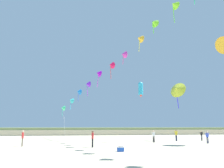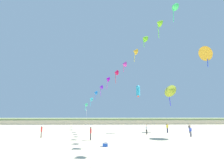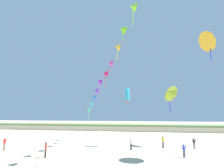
{
  "view_description": "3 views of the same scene",
  "coord_description": "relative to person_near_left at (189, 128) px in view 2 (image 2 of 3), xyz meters",
  "views": [
    {
      "loc": [
        -7.15,
        -18.96,
        2.21
      ],
      "look_at": [
        -1.75,
        11.84,
        7.76
      ],
      "focal_mm": 38.0,
      "sensor_mm": 36.0,
      "label": 1
    },
    {
      "loc": [
        -2.52,
        -17.8,
        3.57
      ],
      "look_at": [
        -1.72,
        12.68,
        8.67
      ],
      "focal_mm": 28.0,
      "sensor_mm": 36.0,
      "label": 2
    },
    {
      "loc": [
        6.32,
        -11.99,
        4.67
      ],
      "look_at": [
        2.11,
        9.83,
        8.6
      ],
      "focal_mm": 28.0,
      "sensor_mm": 36.0,
      "label": 3
    }
  ],
  "objects": [
    {
      "name": "dune_ridge",
      "position": [
        -12.78,
        28.88,
        0.02
      ],
      "size": [
        120.0,
        10.95,
        1.81
      ],
      "color": "beige",
      "rests_on": "ground"
    },
    {
      "name": "person_far_left",
      "position": [
        -25.02,
        -6.17,
        0.12
      ],
      "size": [
        0.23,
        0.6,
        1.72
      ],
      "color": "#726656",
      "rests_on": "ground"
    },
    {
      "name": "large_kite_mid_trail",
      "position": [
        -9.32,
        0.67,
        6.98
      ],
      "size": [
        0.77,
        0.76,
        2.39
      ],
      "color": "#2DACD4"
    },
    {
      "name": "beach_cooler",
      "position": [
        -15.52,
        -13.27,
        -0.67
      ],
      "size": [
        0.58,
        0.41,
        0.46
      ],
      "color": "blue",
      "rests_on": "ground"
    },
    {
      "name": "person_far_right",
      "position": [
        -2.45,
        -5.55,
        0.01
      ],
      "size": [
        0.53,
        0.23,
        1.54
      ],
      "color": "#282D4C",
      "rests_on": "ground"
    },
    {
      "name": "person_far_center",
      "position": [
        -8.59,
        -2.49,
        0.06
      ],
      "size": [
        0.57,
        0.22,
        1.62
      ],
      "color": "black",
      "rests_on": "ground"
    },
    {
      "name": "ground_plane",
      "position": [
        -12.78,
        -15.18,
        -0.88
      ],
      "size": [
        240.0,
        240.0,
        0.0
      ],
      "primitive_type": "plane",
      "color": "beige"
    },
    {
      "name": "large_kite_low_lead",
      "position": [
        -2.75,
        1.9,
        7.33
      ],
      "size": [
        3.03,
        3.2,
        4.59
      ],
      "color": "#C0CE30"
    },
    {
      "name": "large_kite_high_solo",
      "position": [
        1.41,
        -5.33,
        12.69
      ],
      "size": [
        2.56,
        3.01,
        3.79
      ],
      "color": "gold"
    },
    {
      "name": "person_near_right",
      "position": [
        -4.23,
        -0.19,
        0.1
      ],
      "size": [
        0.38,
        0.55,
        1.69
      ],
      "color": "#282D4C",
      "rests_on": "ground"
    },
    {
      "name": "person_mid_center",
      "position": [
        -17.53,
        -8.63,
        0.12
      ],
      "size": [
        0.24,
        0.61,
        1.73
      ],
      "color": "black",
      "rests_on": "ground"
    },
    {
      "name": "person_near_left",
      "position": [
        0.0,
        0.0,
        0.0
      ],
      "size": [
        0.53,
        0.21,
        1.52
      ],
      "color": "#474C56",
      "rests_on": "ground"
    },
    {
      "name": "kite_banner_string",
      "position": [
        -12.15,
        0.21,
        12.5
      ],
      "size": [
        19.98,
        36.55,
        20.97
      ],
      "color": "#43E792"
    }
  ]
}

